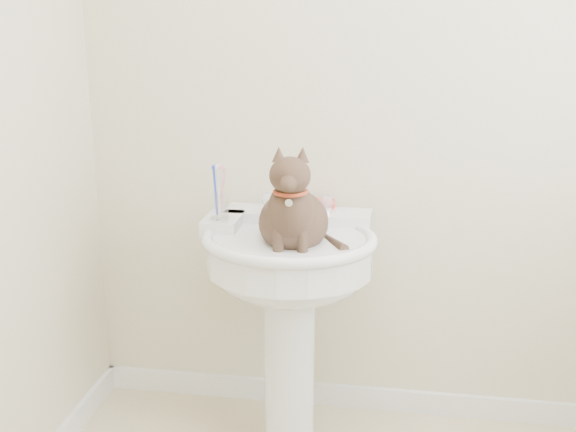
% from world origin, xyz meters
% --- Properties ---
extents(wall_back, '(2.20, 0.00, 2.50)m').
position_xyz_m(wall_back, '(0.00, 1.10, 1.25)').
color(wall_back, beige).
rests_on(wall_back, ground).
extents(baseboard_back, '(2.20, 0.02, 0.09)m').
position_xyz_m(baseboard_back, '(0.00, 1.09, 0.04)').
color(baseboard_back, white).
rests_on(baseboard_back, floor).
extents(pedestal_sink, '(0.60, 0.58, 0.82)m').
position_xyz_m(pedestal_sink, '(-0.31, 0.81, 0.64)').
color(pedestal_sink, white).
rests_on(pedestal_sink, floor).
extents(faucet, '(0.28, 0.12, 0.14)m').
position_xyz_m(faucet, '(-0.30, 0.96, 0.86)').
color(faucet, silver).
rests_on(faucet, pedestal_sink).
extents(soap_bar, '(0.09, 0.06, 0.03)m').
position_xyz_m(soap_bar, '(-0.23, 1.04, 0.83)').
color(soap_bar, red).
rests_on(soap_bar, pedestal_sink).
extents(toothbrush_cup, '(0.07, 0.07, 0.19)m').
position_xyz_m(toothbrush_cup, '(-0.55, 0.84, 0.87)').
color(toothbrush_cup, silver).
rests_on(toothbrush_cup, pedestal_sink).
extents(cat, '(0.25, 0.31, 0.45)m').
position_xyz_m(cat, '(-0.28, 0.74, 0.88)').
color(cat, brown).
rests_on(cat, pedestal_sink).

